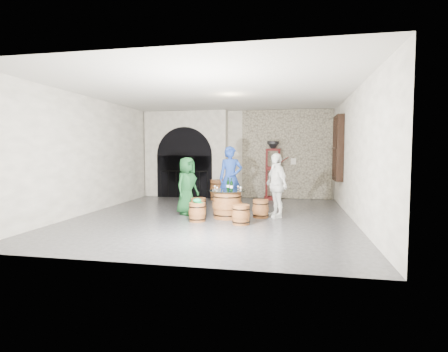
% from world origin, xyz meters
% --- Properties ---
extents(ground, '(8.00, 8.00, 0.00)m').
position_xyz_m(ground, '(0.00, 0.00, 0.00)').
color(ground, '#2E2E31').
rests_on(ground, ground).
extents(wall_back, '(8.00, 0.00, 8.00)m').
position_xyz_m(wall_back, '(0.00, 4.00, 1.60)').
color(wall_back, white).
rests_on(wall_back, ground).
extents(wall_front, '(8.00, 0.00, 8.00)m').
position_xyz_m(wall_front, '(0.00, -4.00, 1.60)').
color(wall_front, white).
rests_on(wall_front, ground).
extents(wall_left, '(0.00, 8.00, 8.00)m').
position_xyz_m(wall_left, '(-3.50, 0.00, 1.60)').
color(wall_left, white).
rests_on(wall_left, ground).
extents(wall_right, '(0.00, 8.00, 8.00)m').
position_xyz_m(wall_right, '(3.50, 0.00, 1.60)').
color(wall_right, white).
rests_on(wall_right, ground).
extents(ceiling, '(8.00, 8.00, 0.00)m').
position_xyz_m(ceiling, '(0.00, 0.00, 3.20)').
color(ceiling, beige).
rests_on(ceiling, wall_back).
extents(stone_facing_panel, '(3.20, 0.12, 3.18)m').
position_xyz_m(stone_facing_panel, '(1.80, 3.94, 1.60)').
color(stone_facing_panel, '#AAA288').
rests_on(stone_facing_panel, ground).
extents(arched_opening, '(3.10, 0.60, 3.19)m').
position_xyz_m(arched_opening, '(-1.90, 3.74, 1.58)').
color(arched_opening, white).
rests_on(arched_opening, ground).
extents(shuttered_window, '(0.23, 1.10, 2.00)m').
position_xyz_m(shuttered_window, '(3.38, 2.40, 1.80)').
color(shuttered_window, black).
rests_on(shuttered_window, wall_right).
extents(barrel_table, '(0.92, 0.92, 0.71)m').
position_xyz_m(barrel_table, '(0.39, -0.14, 0.35)').
color(barrel_table, brown).
rests_on(barrel_table, ground).
extents(barrel_stool_left, '(0.43, 0.43, 0.46)m').
position_xyz_m(barrel_stool_left, '(-0.44, 0.09, 0.23)').
color(barrel_stool_left, brown).
rests_on(barrel_stool_left, ground).
extents(barrel_stool_far, '(0.43, 0.43, 0.46)m').
position_xyz_m(barrel_stool_far, '(0.30, 0.71, 0.23)').
color(barrel_stool_far, brown).
rests_on(barrel_stool_far, ground).
extents(barrel_stool_right, '(0.43, 0.43, 0.46)m').
position_xyz_m(barrel_stool_right, '(1.22, 0.08, 0.23)').
color(barrel_stool_right, brown).
rests_on(barrel_stool_right, ground).
extents(barrel_stool_near_right, '(0.43, 0.43, 0.46)m').
position_xyz_m(barrel_stool_near_right, '(0.85, -0.87, 0.23)').
color(barrel_stool_near_right, brown).
rests_on(barrel_stool_near_right, ground).
extents(barrel_stool_near_left, '(0.43, 0.43, 0.46)m').
position_xyz_m(barrel_stool_near_left, '(-0.25, -0.71, 0.23)').
color(barrel_stool_near_left, brown).
rests_on(barrel_stool_near_left, ground).
extents(green_cap, '(0.25, 0.21, 0.11)m').
position_xyz_m(green_cap, '(-0.25, -0.71, 0.51)').
color(green_cap, '#0C8746').
rests_on(green_cap, barrel_stool_near_left).
extents(person_green, '(0.75, 0.89, 1.55)m').
position_xyz_m(person_green, '(-0.78, 0.18, 0.77)').
color(person_green, '#12411C').
rests_on(person_green, ground).
extents(person_blue, '(0.77, 0.60, 1.85)m').
position_xyz_m(person_blue, '(0.27, 1.03, 0.93)').
color(person_blue, navy).
rests_on(person_blue, ground).
extents(person_white, '(0.84, 1.04, 1.66)m').
position_xyz_m(person_white, '(1.61, 0.18, 0.83)').
color(person_white, white).
rests_on(person_white, ground).
extents(wine_bottle_left, '(0.08, 0.08, 0.32)m').
position_xyz_m(wine_bottle_left, '(0.40, -0.09, 0.84)').
color(wine_bottle_left, black).
rests_on(wine_bottle_left, barrel_table).
extents(wine_bottle_center, '(0.08, 0.08, 0.32)m').
position_xyz_m(wine_bottle_center, '(0.52, -0.25, 0.84)').
color(wine_bottle_center, black).
rests_on(wine_bottle_center, barrel_table).
extents(wine_bottle_right, '(0.08, 0.08, 0.32)m').
position_xyz_m(wine_bottle_right, '(0.38, 0.03, 0.84)').
color(wine_bottle_right, black).
rests_on(wine_bottle_right, barrel_table).
extents(tasting_glass_a, '(0.05, 0.05, 0.10)m').
position_xyz_m(tasting_glass_a, '(0.16, -0.33, 0.76)').
color(tasting_glass_a, '#A86320').
rests_on(tasting_glass_a, barrel_table).
extents(tasting_glass_b, '(0.05, 0.05, 0.10)m').
position_xyz_m(tasting_glass_b, '(0.72, -0.06, 0.76)').
color(tasting_glass_b, '#A86320').
rests_on(tasting_glass_b, barrel_table).
extents(tasting_glass_c, '(0.05, 0.05, 0.10)m').
position_xyz_m(tasting_glass_c, '(0.35, 0.11, 0.76)').
color(tasting_glass_c, '#A86320').
rests_on(tasting_glass_c, barrel_table).
extents(tasting_glass_d, '(0.05, 0.05, 0.10)m').
position_xyz_m(tasting_glass_d, '(0.63, 0.12, 0.76)').
color(tasting_glass_d, '#A86320').
rests_on(tasting_glass_d, barrel_table).
extents(tasting_glass_e, '(0.05, 0.05, 0.10)m').
position_xyz_m(tasting_glass_e, '(0.74, -0.22, 0.76)').
color(tasting_glass_e, '#A86320').
rests_on(tasting_glass_e, barrel_table).
extents(tasting_glass_f, '(0.05, 0.05, 0.10)m').
position_xyz_m(tasting_glass_f, '(0.03, 0.00, 0.76)').
color(tasting_glass_f, '#A86320').
rests_on(tasting_glass_f, barrel_table).
extents(side_barrel, '(0.53, 0.53, 0.71)m').
position_xyz_m(side_barrel, '(-0.56, 3.09, 0.35)').
color(side_barrel, brown).
rests_on(side_barrel, ground).
extents(corking_press, '(0.87, 0.52, 2.06)m').
position_xyz_m(corking_press, '(1.34, 3.52, 1.20)').
color(corking_press, '#4A100C').
rests_on(corking_press, ground).
extents(control_box, '(0.18, 0.10, 0.22)m').
position_xyz_m(control_box, '(2.05, 3.86, 1.35)').
color(control_box, silver).
rests_on(control_box, wall_back).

